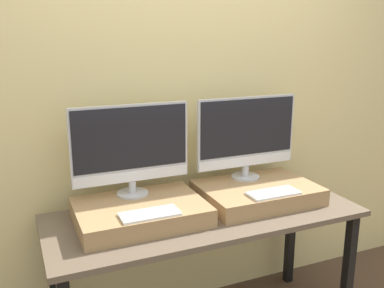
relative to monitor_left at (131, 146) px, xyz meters
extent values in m
cube|color=#DBC684|center=(0.35, 0.23, 0.18)|extent=(8.00, 0.04, 2.60)
cube|color=brown|center=(0.35, -0.17, -0.38)|extent=(1.68, 0.67, 0.03)
cube|color=black|center=(1.13, -0.45, -0.76)|extent=(0.05, 0.05, 0.73)
cube|color=black|center=(-0.43, 0.10, -0.76)|extent=(0.05, 0.05, 0.73)
cube|color=black|center=(1.13, 0.10, -0.76)|extent=(0.05, 0.05, 0.73)
cube|color=#99754C|center=(0.00, -0.14, -0.31)|extent=(0.65, 0.47, 0.10)
cylinder|color=#B2B2B7|center=(0.00, 0.00, -0.26)|extent=(0.17, 0.17, 0.01)
cylinder|color=#B2B2B7|center=(0.00, 0.00, -0.22)|extent=(0.04, 0.04, 0.06)
cube|color=#B2B2B7|center=(0.00, 0.00, 0.02)|extent=(0.63, 0.02, 0.41)
cube|color=black|center=(0.00, -0.01, 0.05)|extent=(0.60, 0.00, 0.33)
cube|color=silver|center=(0.00, -0.01, -0.16)|extent=(0.62, 0.00, 0.06)
cube|color=silver|center=(0.00, -0.30, -0.26)|extent=(0.28, 0.13, 0.01)
cube|color=silver|center=(0.00, -0.30, -0.25)|extent=(0.27, 0.11, 0.00)
cube|color=#99754C|center=(0.69, -0.14, -0.31)|extent=(0.65, 0.47, 0.10)
cylinder|color=#B2B2B7|center=(0.69, 0.00, -0.26)|extent=(0.17, 0.17, 0.01)
cylinder|color=#B2B2B7|center=(0.69, 0.00, -0.22)|extent=(0.04, 0.04, 0.06)
cube|color=#B2B2B7|center=(0.69, 0.00, 0.02)|extent=(0.63, 0.02, 0.41)
cube|color=black|center=(0.69, -0.01, 0.05)|extent=(0.60, 0.00, 0.33)
cube|color=silver|center=(0.69, -0.01, -0.16)|extent=(0.62, 0.00, 0.06)
cube|color=silver|center=(0.69, -0.30, -0.26)|extent=(0.28, 0.13, 0.01)
cube|color=silver|center=(0.69, -0.30, -0.25)|extent=(0.27, 0.11, 0.00)
camera|label=1|loc=(-0.56, -2.10, 0.57)|focal=40.00mm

